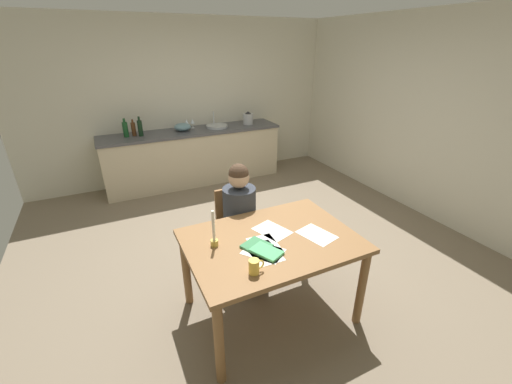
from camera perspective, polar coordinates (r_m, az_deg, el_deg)
The scene contains 24 objects.
ground_plane at distance 3.88m, azimuth -1.08°, elevation -9.97°, with size 5.20×5.20×0.04m, color #7A6B56.
wall_back at distance 5.72m, azimuth -12.61°, elevation 15.34°, with size 5.20×0.12×2.60m, color beige.
wall_right at distance 4.95m, azimuth 27.88°, elevation 11.68°, with size 0.12×5.20×2.60m, color beige.
kitchen_counter at distance 5.58m, azimuth -10.88°, elevation 6.25°, with size 2.92×0.64×0.90m.
dining_table at distance 2.67m, azimuth 2.72°, elevation -10.11°, with size 1.36×0.98×0.77m.
chair_at_table at distance 3.32m, azimuth -3.39°, elevation -6.08°, with size 0.40×0.40×0.87m.
person_seated at distance 3.11m, azimuth -2.45°, elevation -4.37°, with size 0.32×0.59×1.19m.
coffee_mug at distance 2.24m, azimuth -0.26°, elevation -13.06°, with size 0.11×0.07×0.11m.
candlestick at distance 2.51m, azimuth -7.45°, elevation -7.75°, with size 0.06×0.06×0.31m.
book_magazine at distance 2.51m, azimuth 0.13°, elevation -9.59°, with size 0.18×0.20×0.02m, color #3A824E.
book_cookery at distance 2.45m, azimuth 1.85°, elevation -10.55°, with size 0.14×0.23×0.02m, color #4FB16C.
paper_letter at distance 2.47m, azimuth 1.29°, elevation -10.51°, with size 0.21×0.30×0.00m, color white.
paper_bill at distance 2.46m, azimuth 1.50°, elevation -10.72°, with size 0.21×0.30×0.00m, color white.
paper_envelope at distance 2.72m, azimuth 2.88°, elevation -6.85°, with size 0.21×0.30×0.00m, color white.
paper_receipt at distance 2.71m, azimuth 10.71°, elevation -7.44°, with size 0.21×0.30×0.00m, color white.
paper_notice at distance 2.53m, azimuth 1.57°, elevation -9.47°, with size 0.21×0.30×0.00m, color white.
sink_unit at distance 5.58m, azimuth -6.94°, elevation 11.54°, with size 0.36×0.36×0.24m.
bottle_oil at distance 5.30m, azimuth -22.15°, elevation 10.28°, with size 0.08×0.08×0.28m.
bottle_vinegar at distance 5.33m, azimuth -20.90°, elevation 10.42°, with size 0.07×0.07×0.25m.
bottle_wine_red at distance 5.27m, azimuth -19.86°, elevation 10.65°, with size 0.07×0.07×0.30m.
mixing_bowl at distance 5.44m, azimuth -12.89°, elevation 11.18°, with size 0.27×0.27×0.12m, color #668C99.
stovetop_kettle at distance 5.76m, azimuth -1.42°, elevation 12.92°, with size 0.18×0.18×0.22m.
wine_glass_near_sink at distance 5.59m, azimuth -11.20°, elevation 12.19°, with size 0.07×0.07×0.15m.
wine_glass_by_kettle at distance 5.56m, azimuth -12.21°, elevation 12.05°, with size 0.07×0.07×0.15m.
Camera 1 is at (-1.32, -2.89, 2.20)m, focal length 22.55 mm.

